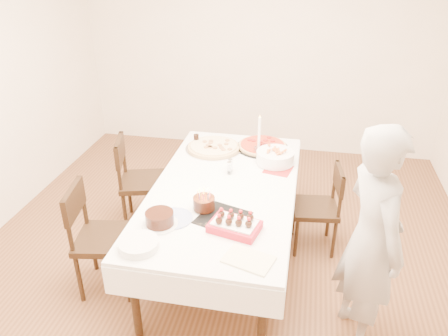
% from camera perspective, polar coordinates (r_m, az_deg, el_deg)
% --- Properties ---
extents(floor, '(5.00, 5.00, 0.00)m').
position_cam_1_polar(floor, '(3.95, -0.33, -12.18)').
color(floor, '#56321D').
rests_on(floor, ground).
extents(wall_back, '(4.50, 0.04, 2.70)m').
position_cam_1_polar(wall_back, '(5.63, 4.87, 15.49)').
color(wall_back, '#F6E5CF').
rests_on(wall_back, floor).
extents(dining_table, '(1.74, 2.38, 0.75)m').
position_cam_1_polar(dining_table, '(3.75, 0.00, -7.42)').
color(dining_table, white).
rests_on(dining_table, floor).
extents(chair_right_savory, '(0.47, 0.47, 0.82)m').
position_cam_1_polar(chair_right_savory, '(3.99, 11.83, -5.16)').
color(chair_right_savory, black).
rests_on(chair_right_savory, floor).
extents(chair_left_savory, '(0.58, 0.58, 0.92)m').
position_cam_1_polar(chair_left_savory, '(4.28, -10.40, -1.76)').
color(chair_left_savory, black).
rests_on(chair_left_savory, floor).
extents(chair_left_dessert, '(0.55, 0.55, 0.93)m').
position_cam_1_polar(chair_left_dessert, '(3.57, -15.21, -8.90)').
color(chair_left_dessert, black).
rests_on(chair_left_dessert, floor).
extents(person, '(0.58, 0.69, 1.62)m').
position_cam_1_polar(person, '(3.02, 18.71, -8.91)').
color(person, '#A5A09C').
rests_on(person, floor).
extents(pizza_white, '(0.70, 0.70, 0.04)m').
position_cam_1_polar(pizza_white, '(4.17, -1.35, 2.74)').
color(pizza_white, beige).
rests_on(pizza_white, dining_table).
extents(pizza_pepperoni, '(0.64, 0.64, 0.04)m').
position_cam_1_polar(pizza_pepperoni, '(4.22, 5.02, 2.90)').
color(pizza_pepperoni, red).
rests_on(pizza_pepperoni, dining_table).
extents(red_placemat, '(0.27, 0.27, 0.01)m').
position_cam_1_polar(red_placemat, '(3.84, 7.08, -0.21)').
color(red_placemat, '#B21E1E').
rests_on(red_placemat, dining_table).
extents(pasta_bowl, '(0.42, 0.42, 0.11)m').
position_cam_1_polar(pasta_bowl, '(3.92, 6.69, 1.43)').
color(pasta_bowl, white).
rests_on(pasta_bowl, dining_table).
extents(taper_candle, '(0.11, 0.11, 0.40)m').
position_cam_1_polar(taper_candle, '(4.00, 4.61, 4.29)').
color(taper_candle, white).
rests_on(taper_candle, dining_table).
extents(shaker_pair, '(0.11, 0.11, 0.11)m').
position_cam_1_polar(shaker_pair, '(3.72, 0.70, 0.02)').
color(shaker_pair, white).
rests_on(shaker_pair, dining_table).
extents(cola_glass, '(0.06, 0.06, 0.09)m').
position_cam_1_polar(cola_glass, '(4.29, -3.64, 3.81)').
color(cola_glass, black).
rests_on(cola_glass, dining_table).
extents(layer_cake, '(0.33, 0.33, 0.10)m').
position_cam_1_polar(layer_cake, '(3.11, -8.40, -6.57)').
color(layer_cake, black).
rests_on(layer_cake, dining_table).
extents(cake_board, '(0.42, 0.42, 0.01)m').
position_cam_1_polar(cake_board, '(3.17, -0.15, -6.55)').
color(cake_board, black).
rests_on(cake_board, dining_table).
extents(birthday_cake, '(0.20, 0.20, 0.16)m').
position_cam_1_polar(birthday_cake, '(3.22, -2.64, -4.09)').
color(birthday_cake, '#3D1E10').
rests_on(birthday_cake, dining_table).
extents(strawberry_box, '(0.38, 0.30, 0.08)m').
position_cam_1_polar(strawberry_box, '(3.03, 1.40, -7.45)').
color(strawberry_box, '#AB1323').
rests_on(strawberry_box, dining_table).
extents(box_lid, '(0.35, 0.28, 0.03)m').
position_cam_1_polar(box_lid, '(2.80, 3.20, -11.93)').
color(box_lid, beige).
rests_on(box_lid, dining_table).
extents(plate_stack, '(0.27, 0.27, 0.05)m').
position_cam_1_polar(plate_stack, '(2.93, -11.07, -9.76)').
color(plate_stack, white).
rests_on(plate_stack, dining_table).
extents(china_plate, '(0.35, 0.35, 0.01)m').
position_cam_1_polar(china_plate, '(3.18, -6.65, -6.54)').
color(china_plate, white).
rests_on(china_plate, dining_table).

